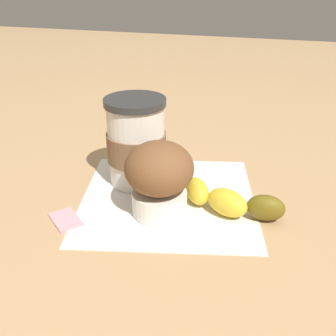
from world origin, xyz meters
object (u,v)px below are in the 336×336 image
object	(u,v)px
coffee_cup	(136,142)
banana	(229,200)
muffin	(157,176)
sugar_packet	(66,219)

from	to	relation	value
coffee_cup	banana	distance (m)	0.17
muffin	sugar_packet	size ratio (longest dim) A/B	2.05
muffin	banana	xyz separation A→B (m)	(0.09, 0.03, -0.04)
coffee_cup	banana	size ratio (longest dim) A/B	0.89
muffin	banana	distance (m)	0.10
banana	sugar_packet	world-z (taller)	banana
coffee_cup	sugar_packet	distance (m)	0.15
muffin	sugar_packet	world-z (taller)	muffin
coffee_cup	muffin	bearing A→B (deg)	-52.49
coffee_cup	muffin	distance (m)	0.10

